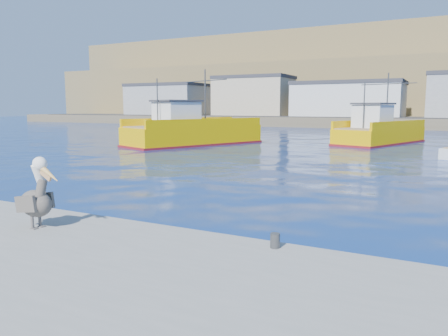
% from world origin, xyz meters
% --- Properties ---
extents(ground, '(260.00, 260.00, 0.00)m').
position_xyz_m(ground, '(0.00, 0.00, 0.00)').
color(ground, navy).
rests_on(ground, ground).
extents(dock_bollards, '(36.20, 0.20, 0.30)m').
position_xyz_m(dock_bollards, '(0.60, -3.40, 0.65)').
color(dock_bollards, '#4C4C4C').
rests_on(dock_bollards, dock).
extents(far_shore, '(200.00, 81.00, 24.00)m').
position_xyz_m(far_shore, '(0.00, 109.20, 8.98)').
color(far_shore, brown).
rests_on(far_shore, ground).
extents(trawler_yellow_a, '(8.73, 13.46, 6.71)m').
position_xyz_m(trawler_yellow_a, '(-14.23, 21.52, 1.12)').
color(trawler_yellow_a, '#EEB200').
rests_on(trawler_yellow_a, ground).
extents(trawler_yellow_b, '(7.08, 11.70, 6.48)m').
position_xyz_m(trawler_yellow_b, '(0.33, 30.21, 1.03)').
color(trawler_yellow_b, '#EEB200').
rests_on(trawler_yellow_b, ground).
extents(skiff_left, '(4.35, 3.16, 0.90)m').
position_xyz_m(skiff_left, '(-13.93, 22.53, 0.29)').
color(skiff_left, silver).
rests_on(skiff_left, ground).
extents(pelican, '(1.38, 0.61, 1.70)m').
position_xyz_m(pelican, '(-2.48, -4.58, 1.23)').
color(pelican, '#595451').
rests_on(pelican, dock).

